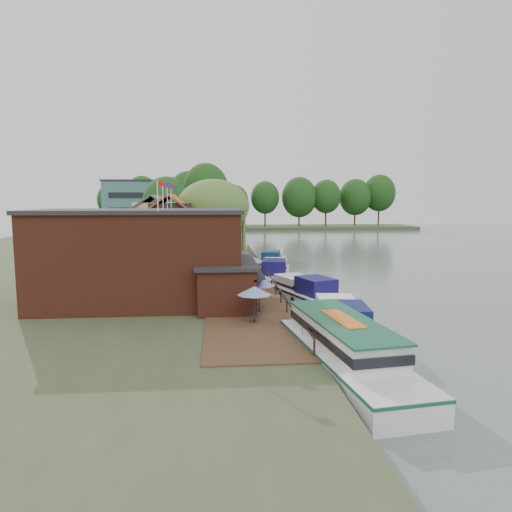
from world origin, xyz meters
name	(u,v)px	position (x,y,z in m)	size (l,w,h in m)	color
ground	(341,309)	(0.00, 0.00, 0.00)	(260.00, 260.00, 0.00)	#54615C
land_bank	(86,255)	(-30.00, 35.00, 0.50)	(50.00, 140.00, 1.00)	#384728
quay_deck	(238,277)	(-8.00, 10.00, 1.05)	(6.00, 50.00, 0.10)	#47301E
quay_rail	(264,272)	(-5.30, 10.50, 1.50)	(0.20, 49.00, 1.00)	black
pub	(167,257)	(-14.00, -1.00, 4.65)	(20.00, 11.00, 7.30)	maroon
hotel_block	(164,208)	(-22.00, 70.00, 7.15)	(25.40, 12.40, 12.30)	#38666B
cottage_a	(172,234)	(-15.00, 14.00, 5.25)	(8.60, 7.60, 8.50)	black
cottage_b	(156,228)	(-18.00, 24.00, 5.25)	(9.60, 8.60, 8.50)	beige
cottage_c	(191,225)	(-14.00, 33.00, 5.25)	(7.60, 7.60, 8.50)	black
willow	(214,223)	(-10.50, 19.00, 6.21)	(8.60, 8.60, 10.43)	#476B2D
umbrella_0	(254,304)	(-7.81, -7.50, 2.29)	(2.23, 2.23, 2.38)	#1C449B
umbrella_1	(259,295)	(-7.21, -4.56, 2.29)	(2.12, 2.12, 2.38)	navy
umbrella_2	(257,288)	(-7.16, -1.96, 2.29)	(2.43, 2.43, 2.38)	navy
umbrella_3	(249,279)	(-7.49, 2.00, 2.29)	(2.18, 2.18, 2.38)	navy
umbrella_4	(240,273)	(-8.02, 5.33, 2.29)	(2.39, 2.39, 2.38)	navy
umbrella_5	(251,268)	(-6.83, 8.25, 2.29)	(2.40, 2.40, 2.38)	navy
cruiser_0	(341,318)	(-2.15, -7.65, 1.33)	(3.49, 10.79, 2.65)	white
cruiser_1	(304,289)	(-2.68, 2.44, 1.28)	(3.40, 10.50, 2.57)	white
cruiser_2	(275,269)	(-3.82, 13.18, 1.34)	(3.52, 10.88, 2.68)	silver
cruiser_3	(272,259)	(-2.81, 23.53, 1.21)	(3.21, 9.94, 2.41)	white
tour_boat	(347,347)	(-3.55, -13.80, 1.41)	(3.66, 12.95, 2.82)	silver
swan	(333,366)	(-4.07, -13.20, 0.22)	(0.44, 0.44, 0.44)	white
bank_tree_0	(167,212)	(-18.48, 41.99, 6.92)	(8.07, 8.07, 11.84)	#143811
bank_tree_1	(206,203)	(-12.05, 49.44, 8.34)	(8.32, 8.32, 14.69)	#143811
bank_tree_2	(189,205)	(-15.75, 57.89, 7.85)	(8.10, 8.10, 13.71)	#143811
bank_tree_3	(207,204)	(-12.50, 76.51, 7.95)	(7.44, 7.44, 13.89)	#143811
bank_tree_4	(184,206)	(-18.46, 85.63, 7.44)	(7.42, 7.42, 12.88)	#143811
bank_tree_5	(212,203)	(-11.32, 95.35, 7.99)	(6.90, 6.90, 13.97)	#143811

